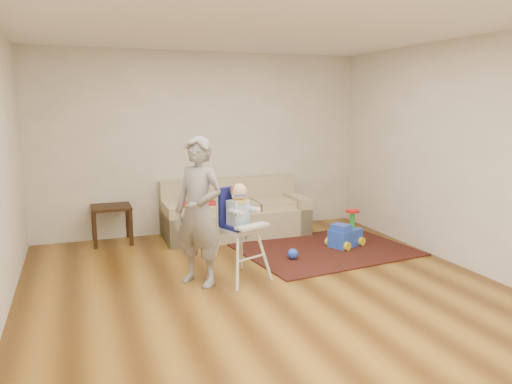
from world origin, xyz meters
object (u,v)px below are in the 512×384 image
object	(u,v)px
ride_on_toy	(346,228)
high_chair	(239,233)
sofa	(235,209)
adult	(199,212)
side_table	(112,224)
toy_ball	(293,254)

from	to	relation	value
ride_on_toy	high_chair	xyz separation A→B (m)	(-1.76, -0.72, 0.27)
sofa	adult	world-z (taller)	adult
side_table	toy_ball	distance (m)	2.63
sofa	side_table	xyz separation A→B (m)	(-1.76, 0.22, -0.14)
ride_on_toy	high_chair	bearing A→B (deg)	177.87
side_table	toy_ball	bearing A→B (deg)	-37.93
sofa	high_chair	bearing A→B (deg)	-106.17
side_table	adult	world-z (taller)	adult
side_table	adult	distance (m)	2.22
sofa	toy_ball	xyz separation A→B (m)	(0.31, -1.39, -0.32)
sofa	toy_ball	distance (m)	1.46
high_chair	ride_on_toy	bearing A→B (deg)	-0.47
high_chair	toy_ball	bearing A→B (deg)	3.69
toy_ball	sofa	bearing A→B (deg)	102.73
side_table	high_chair	world-z (taller)	high_chair
ride_on_toy	toy_ball	size ratio (longest dim) A/B	3.62
adult	sofa	bearing A→B (deg)	111.92
side_table	adult	xyz separation A→B (m)	(0.78, -2.00, 0.54)
high_chair	adult	world-z (taller)	adult
toy_ball	high_chair	bearing A→B (deg)	-153.65
high_chair	adult	bearing A→B (deg)	153.88
toy_ball	high_chair	xyz separation A→B (m)	(-0.84, -0.42, 0.44)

